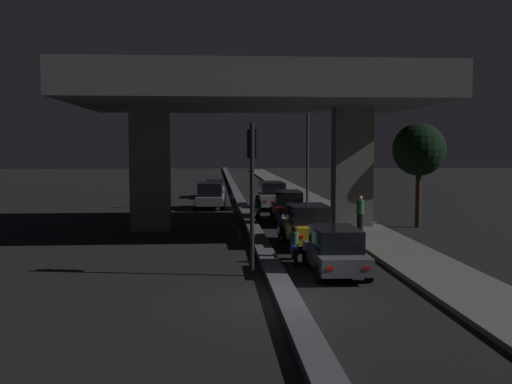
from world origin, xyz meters
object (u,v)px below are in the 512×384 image
Objects in this scene: street_lamp at (301,143)px; car_silver_lead_oncoming at (210,195)px; car_dark_red_third at (288,205)px; car_silver_fourth at (272,195)px; car_taxi_yellow_second at (308,225)px; pedestrian_on_sidewalk at (360,213)px; traffic_light_left_of_median at (252,172)px; car_white_second_oncoming at (214,188)px; motorcycle_blue_filtering_near at (294,247)px; car_grey_lead at (335,250)px; motorcycle_black_filtering_mid at (281,228)px; motorcycle_white_filtering_far at (258,209)px.

car_silver_lead_oncoming is at bearing 173.67° from street_lamp.
car_silver_fourth is (-0.30, 6.47, 0.10)m from car_dark_red_third.
car_dark_red_third is (-1.72, -6.33, -3.66)m from street_lamp.
pedestrian_on_sidewalk is (3.19, 3.63, 0.09)m from car_taxi_yellow_second.
traffic_light_left_of_median is 31.10m from car_white_second_oncoming.
motorcycle_blue_filtering_near is (-1.10, -3.65, -0.33)m from car_taxi_yellow_second.
car_grey_lead reaches higher than car_white_second_oncoming.
car_taxi_yellow_second is 25.61m from car_white_second_oncoming.
pedestrian_on_sidewalk is (4.29, 7.28, 0.42)m from motorcycle_blue_filtering_near.
pedestrian_on_sidewalk reaches higher than motorcycle_black_filtering_mid.
motorcycle_black_filtering_mid is at bearing -102.13° from street_lamp.
motorcycle_black_filtering_mid is 1.17× the size of pedestrian_on_sidewalk.
motorcycle_black_filtering_mid is (1.81, 7.27, -2.87)m from traffic_light_left_of_median.
car_silver_fourth is 2.38× the size of motorcycle_white_filtering_far.
car_silver_fourth is 2.51× the size of pedestrian_on_sidewalk.
traffic_light_left_of_median is at bearing 173.56° from motorcycle_white_filtering_far.
car_silver_lead_oncoming reaches higher than motorcycle_white_filtering_far.
car_dark_red_third is 1.04× the size of car_white_second_oncoming.
motorcycle_white_filtering_far is at bearing 62.91° from car_dark_red_third.
car_silver_fourth is 2.20× the size of motorcycle_blue_filtering_near.
car_grey_lead is 22.08m from car_silver_lead_oncoming.
motorcycle_white_filtering_far reaches higher than motorcycle_blue_filtering_near.
motorcycle_black_filtering_mid is (0.09, 5.25, 0.01)m from motorcycle_blue_filtering_near.
car_dark_red_third is at bearing -2.52° from motorcycle_blue_filtering_near.
car_dark_red_third reaches higher than motorcycle_black_filtering_mid.
car_silver_lead_oncoming is at bearing 35.44° from car_dark_red_third.
street_lamp is 12.26m from pedestrian_on_sidewalk.
car_white_second_oncoming is at bearing 21.52° from car_silver_fourth.
car_white_second_oncoming is at bearing 7.60° from car_grey_lead.
motorcycle_blue_filtering_near is at bearing 5.72° from car_white_second_oncoming.
car_taxi_yellow_second reaches higher than motorcycle_blue_filtering_near.
car_grey_lead is at bearing 0.31° from traffic_light_left_of_median.
car_dark_red_third reaches higher than motorcycle_blue_filtering_near.
car_silver_lead_oncoming is at bearing 121.29° from pedestrian_on_sidewalk.
street_lamp is (4.75, 20.97, 1.08)m from traffic_light_left_of_median.
pedestrian_on_sidewalk is at bearing -64.43° from motorcycle_black_filtering_mid.
car_grey_lead is 5.65m from car_taxi_yellow_second.
car_silver_lead_oncoming reaches higher than motorcycle_blue_filtering_near.
car_taxi_yellow_second is (-0.04, 5.65, 0.11)m from car_grey_lead.
pedestrian_on_sidewalk is at bearing -148.30° from car_dark_red_third.
car_grey_lead is at bearing 7.43° from car_white_second_oncoming.
car_grey_lead is 14.62m from car_dark_red_third.
car_dark_red_third reaches higher than car_white_second_oncoming.
car_silver_fourth is 5.70m from motorcycle_white_filtering_far.
car_silver_fourth is 10.61m from car_white_second_oncoming.
car_white_second_oncoming is 2.30× the size of motorcycle_blue_filtering_near.
motorcycle_blue_filtering_near is (-1.14, 2.01, -0.22)m from car_grey_lead.
street_lamp reaches higher than motorcycle_white_filtering_far.
car_dark_red_third is 8.36m from car_silver_lead_oncoming.
motorcycle_white_filtering_far is at bearing 27.32° from car_silver_lead_oncoming.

